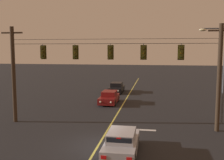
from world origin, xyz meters
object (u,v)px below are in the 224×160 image
Objects in this scene: traffic_light_right_inner at (143,52)px; car_oncoming_lead at (109,98)px; traffic_light_left_inner at (75,52)px; car_oncoming_trailing at (117,88)px; street_lamp_corner at (220,66)px; traffic_light_rightmost at (181,52)px; car_waiting_near_lane at (122,143)px; traffic_light_leftmost at (43,52)px; traffic_light_centre at (110,52)px.

traffic_light_right_inner reaches higher than car_oncoming_lead.
traffic_light_left_inner is at bearing -97.49° from car_oncoming_lead.
traffic_light_right_inner reaches higher than car_oncoming_trailing.
car_oncoming_lead is (1.17, 8.89, -5.17)m from traffic_light_left_inner.
street_lamp_corner is (10.49, -14.48, 4.06)m from car_oncoming_trailing.
car_waiting_near_lane is (-3.70, -5.41, -5.17)m from traffic_light_rightmost.
car_oncoming_trailing is at bearing 113.42° from traffic_light_rightmost.
traffic_light_leftmost is at bearing -171.04° from street_lamp_corner.
traffic_light_centre is (5.48, 0.00, 0.00)m from traffic_light_leftmost.
street_lamp_corner reaches higher than car_waiting_near_lane.
traffic_light_left_inner is 0.28× the size of car_oncoming_trailing.
street_lamp_corner is at bearing 14.51° from traffic_light_centre.
car_waiting_near_lane is 11.09m from street_lamp_corner.
car_oncoming_lead is (-6.92, 8.89, -5.17)m from traffic_light_rightmost.
traffic_light_centre is at bearing 0.00° from traffic_light_left_inner.
traffic_light_right_inner is 0.16× the size of street_lamp_corner.
traffic_light_left_inner is at bearing 0.00° from traffic_light_leftmost.
car_oncoming_trailing is (3.54, 16.69, -5.17)m from traffic_light_leftmost.
car_waiting_near_lane is 14.66m from car_oncoming_lead.
car_waiting_near_lane and car_oncoming_trailing have the same top height.
traffic_light_right_inner is 11.09m from car_oncoming_lead.
traffic_light_rightmost is (5.29, 0.00, 0.00)m from traffic_light_centre.
traffic_light_right_inner is at bearing 80.10° from car_waiting_near_lane.
car_waiting_near_lane is 22.38m from car_oncoming_trailing.
traffic_light_right_inner is 0.28× the size of car_oncoming_lead.
car_waiting_near_lane and car_oncoming_lead have the same top height.
traffic_light_leftmost is 8.02m from traffic_light_right_inner.
traffic_light_leftmost is at bearing 180.00° from traffic_light_centre.
traffic_light_leftmost reaches higher than car_waiting_near_lane.
traffic_light_centre is 5.29m from traffic_light_rightmost.
traffic_light_left_inner is 10.35m from car_oncoming_lead.
car_oncoming_trailing is at bearing 125.91° from street_lamp_corner.
car_oncoming_trailing is at bearing 87.05° from traffic_light_left_inner.
traffic_light_left_inner is 11.61m from street_lamp_corner.
traffic_light_rightmost is 0.16× the size of street_lamp_corner.
traffic_light_centre reaches higher than car_oncoming_lead.
traffic_light_centre is 0.28× the size of car_waiting_near_lane.
traffic_light_left_inner is 0.16× the size of street_lamp_corner.
traffic_light_rightmost is at bearing 0.00° from traffic_light_left_inner.
traffic_light_centre is at bearing 106.39° from car_waiting_near_lane.
car_waiting_near_lane is 0.55× the size of street_lamp_corner.
car_oncoming_lead is (-3.22, 14.30, -0.00)m from car_waiting_near_lane.
car_oncoming_trailing is 0.57× the size of street_lamp_corner.
street_lamp_corner is (6.96, 7.62, 4.06)m from car_waiting_near_lane.
car_oncoming_lead is at bearing 66.60° from traffic_light_leftmost.
traffic_light_left_inner is 8.68m from car_waiting_near_lane.
car_waiting_near_lane is 0.98× the size of car_oncoming_lead.
traffic_light_right_inner is (8.02, 0.00, 0.00)m from traffic_light_leftmost.
traffic_light_centre is 0.16× the size of street_lamp_corner.
car_oncoming_lead is (3.85, 8.89, -5.17)m from traffic_light_leftmost.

